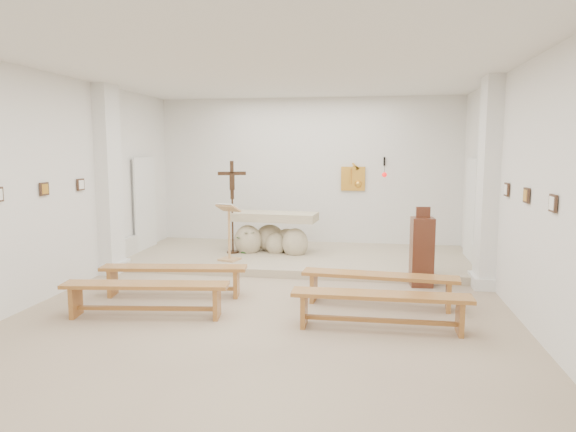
% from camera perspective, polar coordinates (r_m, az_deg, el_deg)
% --- Properties ---
extents(ground, '(7.00, 10.00, 0.00)m').
position_cam_1_polar(ground, '(7.43, -2.56, -10.77)').
color(ground, tan).
rests_on(ground, ground).
extents(wall_left, '(0.02, 10.00, 3.50)m').
position_cam_1_polar(wall_left, '(8.51, -26.34, 2.81)').
color(wall_left, white).
rests_on(wall_left, ground).
extents(wall_right, '(0.02, 10.00, 3.50)m').
position_cam_1_polar(wall_right, '(7.24, 25.57, 2.18)').
color(wall_right, white).
rests_on(wall_right, ground).
extents(wall_back, '(7.00, 0.02, 3.50)m').
position_cam_1_polar(wall_back, '(12.01, 2.22, 4.70)').
color(wall_back, white).
rests_on(wall_back, ground).
extents(ceiling, '(7.00, 10.00, 0.02)m').
position_cam_1_polar(ceiling, '(7.16, -2.72, 16.82)').
color(ceiling, silver).
rests_on(ceiling, wall_back).
extents(sanctuary_platform, '(6.98, 3.00, 0.15)m').
position_cam_1_polar(sanctuary_platform, '(10.75, 1.22, -4.63)').
color(sanctuary_platform, tan).
rests_on(sanctuary_platform, ground).
extents(pilaster_left, '(0.26, 0.55, 3.50)m').
position_cam_1_polar(pilaster_left, '(10.14, -19.25, 3.79)').
color(pilaster_left, white).
rests_on(pilaster_left, ground).
extents(pilaster_right, '(0.26, 0.55, 3.50)m').
position_cam_1_polar(pilaster_right, '(9.14, 21.32, 3.34)').
color(pilaster_right, white).
rests_on(pilaster_right, ground).
extents(gold_wall_relief, '(0.55, 0.04, 0.55)m').
position_cam_1_polar(gold_wall_relief, '(11.90, 7.24, 4.14)').
color(gold_wall_relief, gold).
rests_on(gold_wall_relief, wall_back).
extents(sanctuary_lamp, '(0.11, 0.36, 0.44)m').
position_cam_1_polar(sanctuary_lamp, '(11.64, 10.66, 4.78)').
color(sanctuary_lamp, black).
rests_on(sanctuary_lamp, wall_back).
extents(station_frame_left_mid, '(0.03, 0.20, 0.20)m').
position_cam_1_polar(station_frame_left_mid, '(8.66, -25.46, 2.73)').
color(station_frame_left_mid, '#412A1C').
rests_on(station_frame_left_mid, wall_left).
extents(station_frame_left_rear, '(0.03, 0.20, 0.20)m').
position_cam_1_polar(station_frame_left_rear, '(9.50, -22.06, 3.26)').
color(station_frame_left_rear, '#412A1C').
rests_on(station_frame_left_rear, wall_left).
extents(station_frame_right_front, '(0.03, 0.20, 0.20)m').
position_cam_1_polar(station_frame_right_front, '(6.47, 27.36, 1.27)').
color(station_frame_right_front, '#412A1C').
rests_on(station_frame_right_front, wall_right).
extents(station_frame_right_mid, '(0.03, 0.20, 0.20)m').
position_cam_1_polar(station_frame_right_mid, '(7.42, 24.97, 2.09)').
color(station_frame_right_mid, '#412A1C').
rests_on(station_frame_right_mid, wall_right).
extents(station_frame_right_rear, '(0.03, 0.20, 0.20)m').
position_cam_1_polar(station_frame_right_rear, '(8.39, 23.12, 2.72)').
color(station_frame_right_rear, '#412A1C').
rests_on(station_frame_right_rear, wall_right).
extents(radiator_left, '(0.10, 0.85, 0.52)m').
position_cam_1_polar(radiator_left, '(10.97, -17.47, -3.70)').
color(radiator_left, silver).
rests_on(radiator_left, ground).
extents(radiator_right, '(0.10, 0.85, 0.52)m').
position_cam_1_polar(radiator_right, '(10.03, 20.42, -4.84)').
color(radiator_right, silver).
rests_on(radiator_right, ground).
extents(altar, '(1.86, 0.88, 0.93)m').
position_cam_1_polar(altar, '(10.89, -1.67, -2.16)').
color(altar, beige).
rests_on(altar, sanctuary_platform).
extents(lectern, '(0.48, 0.44, 1.14)m').
position_cam_1_polar(lectern, '(10.09, -6.60, -1.78)').
color(lectern, tan).
rests_on(lectern, sanctuary_platform).
extents(crucifix_stand, '(0.57, 0.25, 1.93)m').
position_cam_1_polar(crucifix_stand, '(10.76, -6.22, 1.76)').
color(crucifix_stand, '#351F11').
rests_on(crucifix_stand, sanctuary_platform).
extents(potted_plant, '(0.50, 0.46, 0.46)m').
position_cam_1_polar(potted_plant, '(10.86, -4.69, -2.89)').
color(potted_plant, '#295B24').
rests_on(potted_plant, sanctuary_platform).
extents(donation_pedestal, '(0.39, 0.39, 1.36)m').
position_cam_1_polar(donation_pedestal, '(9.03, 14.64, -3.81)').
color(donation_pedestal, '#5A2F19').
rests_on(donation_pedestal, ground).
extents(bench_left_front, '(2.32, 0.66, 0.48)m').
position_cam_1_polar(bench_left_front, '(8.37, -12.54, -6.27)').
color(bench_left_front, '#A3632F').
rests_on(bench_left_front, ground).
extents(bench_right_front, '(2.32, 0.56, 0.48)m').
position_cam_1_polar(bench_right_front, '(7.80, 10.09, -7.22)').
color(bench_right_front, '#A3632F').
rests_on(bench_right_front, ground).
extents(bench_left_second, '(2.32, 0.65, 0.48)m').
position_cam_1_polar(bench_left_second, '(7.44, -15.54, -8.10)').
color(bench_left_second, '#A3632F').
rests_on(bench_left_second, ground).
extents(bench_right_second, '(2.30, 0.37, 0.48)m').
position_cam_1_polar(bench_right_second, '(6.79, 10.24, -9.44)').
color(bench_right_second, '#A3632F').
rests_on(bench_right_second, ground).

